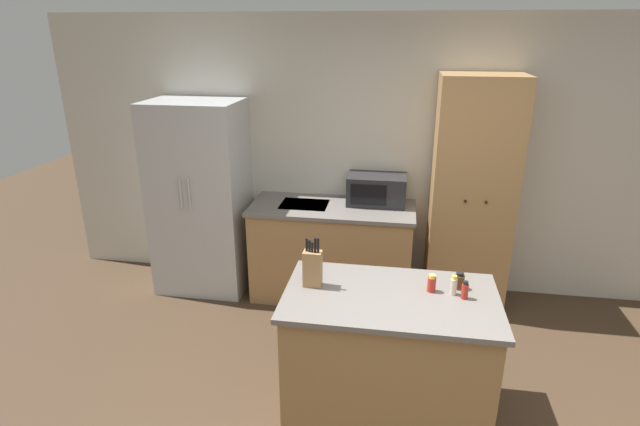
# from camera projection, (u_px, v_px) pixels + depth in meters

# --- Properties ---
(wall_back) EXTENTS (7.20, 0.06, 2.60)m
(wall_back) POSITION_uv_depth(u_px,v_px,m) (419.00, 159.00, 4.70)
(wall_back) COLOR beige
(wall_back) RESTS_ON ground_plane
(refrigerator) EXTENTS (0.85, 0.68, 1.85)m
(refrigerator) POSITION_uv_depth(u_px,v_px,m) (201.00, 198.00, 4.81)
(refrigerator) COLOR #B7BABC
(refrigerator) RESTS_ON ground_plane
(back_counter) EXTENTS (1.52, 0.69, 0.91)m
(back_counter) POSITION_uv_depth(u_px,v_px,m) (332.00, 250.00, 4.78)
(back_counter) COLOR #9E7547
(back_counter) RESTS_ON ground_plane
(pantry_cabinet) EXTENTS (0.70, 0.56, 2.11)m
(pantry_cabinet) POSITION_uv_depth(u_px,v_px,m) (471.00, 196.00, 4.44)
(pantry_cabinet) COLOR #9E7547
(pantry_cabinet) RESTS_ON ground_plane
(kitchen_island) EXTENTS (1.34, 0.79, 0.89)m
(kitchen_island) POSITION_uv_depth(u_px,v_px,m) (388.00, 354.00, 3.28)
(kitchen_island) COLOR #9E7547
(kitchen_island) RESTS_ON ground_plane
(microwave) EXTENTS (0.54, 0.35, 0.27)m
(microwave) POSITION_uv_depth(u_px,v_px,m) (377.00, 189.00, 4.64)
(microwave) COLOR #232326
(microwave) RESTS_ON back_counter
(knife_block) EXTENTS (0.12, 0.08, 0.34)m
(knife_block) POSITION_uv_depth(u_px,v_px,m) (313.00, 268.00, 3.20)
(knife_block) COLOR #9E7547
(knife_block) RESTS_ON kitchen_island
(spice_bottle_tall_dark) EXTENTS (0.06, 0.06, 0.11)m
(spice_bottle_tall_dark) POSITION_uv_depth(u_px,v_px,m) (459.00, 281.00, 3.19)
(spice_bottle_tall_dark) COLOR #563319
(spice_bottle_tall_dark) RESTS_ON kitchen_island
(spice_bottle_short_red) EXTENTS (0.04, 0.04, 0.13)m
(spice_bottle_short_red) POSITION_uv_depth(u_px,v_px,m) (454.00, 286.00, 3.11)
(spice_bottle_short_red) COLOR beige
(spice_bottle_short_red) RESTS_ON kitchen_island
(spice_bottle_amber_oil) EXTENTS (0.04, 0.04, 0.12)m
(spice_bottle_amber_oil) POSITION_uv_depth(u_px,v_px,m) (465.00, 291.00, 3.07)
(spice_bottle_amber_oil) COLOR #B2281E
(spice_bottle_amber_oil) RESTS_ON kitchen_island
(spice_bottle_green_herb) EXTENTS (0.05, 0.05, 0.12)m
(spice_bottle_green_herb) POSITION_uv_depth(u_px,v_px,m) (432.00, 284.00, 3.15)
(spice_bottle_green_herb) COLOR #B2281E
(spice_bottle_green_herb) RESTS_ON kitchen_island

